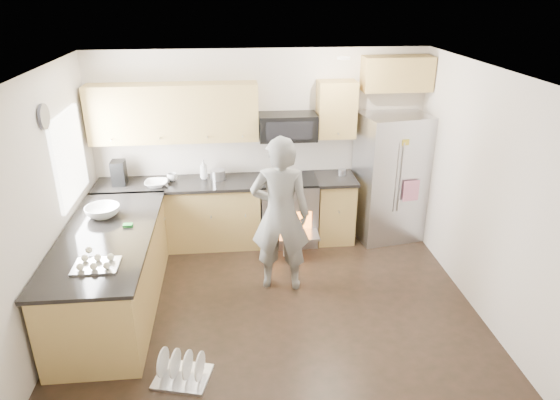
{
  "coord_description": "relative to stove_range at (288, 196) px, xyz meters",
  "views": [
    {
      "loc": [
        -0.37,
        -4.58,
        3.35
      ],
      "look_at": [
        0.12,
        0.5,
        1.13
      ],
      "focal_mm": 32.0,
      "sensor_mm": 36.0,
      "label": 1
    }
  ],
  "objects": [
    {
      "name": "ground",
      "position": [
        -0.35,
        -1.69,
        -0.68
      ],
      "size": [
        4.5,
        4.5,
        0.0
      ],
      "primitive_type": "plane",
      "color": "black",
      "rests_on": "ground"
    },
    {
      "name": "room_shell",
      "position": [
        -0.39,
        -1.68,
        1.0
      ],
      "size": [
        4.54,
        4.04,
        2.62
      ],
      "color": "beige",
      "rests_on": "ground"
    },
    {
      "name": "back_cabinet_run",
      "position": [
        -0.94,
        0.05,
        0.29
      ],
      "size": [
        4.45,
        0.64,
        2.5
      ],
      "color": "#A38241",
      "rests_on": "ground"
    },
    {
      "name": "peninsula",
      "position": [
        -2.1,
        -1.44,
        -0.21
      ],
      "size": [
        0.96,
        2.36,
        1.05
      ],
      "color": "#A38241",
      "rests_on": "ground"
    },
    {
      "name": "stove_range",
      "position": [
        0.0,
        0.0,
        0.0
      ],
      "size": [
        0.76,
        0.97,
        1.79
      ],
      "color": "#B7B7BC",
      "rests_on": "ground"
    },
    {
      "name": "refrigerator",
      "position": [
        1.42,
        0.01,
        0.21
      ],
      "size": [
        0.97,
        0.81,
        1.77
      ],
      "rotation": [
        0.0,
        0.0,
        0.17
      ],
      "color": "#B7B7BC",
      "rests_on": "ground"
    },
    {
      "name": "person",
      "position": [
        -0.22,
        -1.16,
        0.26
      ],
      "size": [
        0.74,
        0.54,
        1.87
      ],
      "primitive_type": "imported",
      "rotation": [
        0.0,
        0.0,
        2.99
      ],
      "color": "gray",
      "rests_on": "ground"
    },
    {
      "name": "dish_rack",
      "position": [
        -1.27,
        -2.63,
        -0.6
      ],
      "size": [
        0.57,
        0.5,
        0.3
      ],
      "rotation": [
        0.0,
        0.0,
        -0.26
      ],
      "color": "#B7B7BC",
      "rests_on": "ground"
    }
  ]
}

